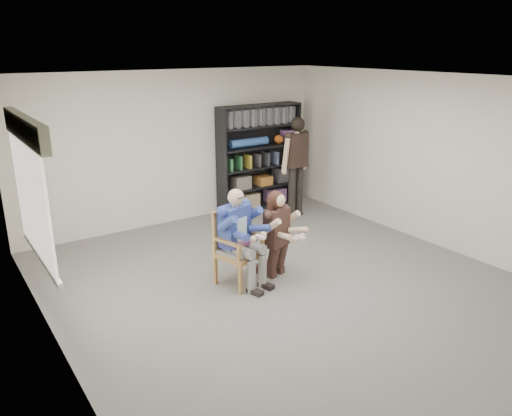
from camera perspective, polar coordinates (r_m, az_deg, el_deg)
room_shell at (r=6.46m, az=4.47°, el=1.90°), size 6.00×7.00×2.80m
floor at (r=6.98m, az=4.18°, el=-9.22°), size 6.00×7.00×0.01m
window_left at (r=6.11m, az=-24.16°, el=1.64°), size 0.16×2.00×1.75m
armchair at (r=6.91m, az=-1.92°, el=-4.58°), size 0.76×0.74×1.06m
seated_man at (r=6.85m, az=-1.93°, el=-3.35°), size 0.80×0.96×1.38m
kneeling_woman at (r=7.09m, az=2.56°, el=-3.12°), size 0.74×0.96×1.27m
bookshelf at (r=10.08m, az=0.38°, el=5.80°), size 1.80×0.38×2.10m
standing_man at (r=9.58m, az=4.61°, el=4.54°), size 0.63×0.40×1.92m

